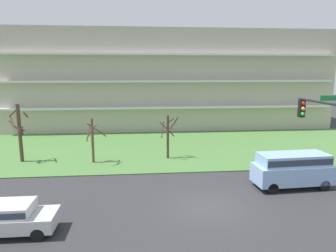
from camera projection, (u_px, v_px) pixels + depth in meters
name	position (u px, v px, depth m)	size (l,w,h in m)	color
ground	(207.00, 207.00, 17.55)	(160.00, 160.00, 0.00)	#2D2D30
grass_lawn_strip	(178.00, 147.00, 31.26)	(80.00, 16.00, 0.08)	#477238
apartment_building	(166.00, 80.00, 44.18)	(43.88, 13.70, 13.14)	#B2A899
tree_far_left	(19.00, 131.00, 25.67)	(1.54, 1.55, 5.10)	#4C3828
tree_left	(93.00, 138.00, 25.53)	(1.78, 1.78, 3.91)	brown
tree_center	(168.00, 135.00, 26.83)	(1.67, 1.67, 3.97)	#423023
van_blue_near_left	(293.00, 168.00, 20.33)	(5.30, 2.28, 2.36)	#8CB2E0
sedan_silver_center_left	(9.00, 217.00, 14.52)	(4.40, 1.81, 1.57)	#B7BABF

